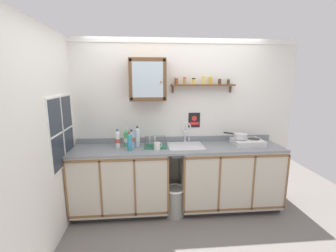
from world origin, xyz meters
name	(u,v)px	position (x,y,z in m)	size (l,w,h in m)	color
floor	(180,220)	(0.00, 0.00, 0.00)	(5.97, 5.97, 0.00)	slate
back_wall	(176,123)	(0.00, 0.59, 1.24)	(3.57, 0.07, 2.46)	silver
side_wall_left	(46,142)	(-1.51, -0.32, 1.23)	(0.05, 3.36, 2.46)	silver
lower_cabinet_run	(121,182)	(-0.82, 0.28, 0.47)	(1.32, 0.58, 0.93)	black
lower_cabinet_run_right	(229,178)	(0.76, 0.28, 0.47)	(1.44, 0.58, 0.93)	black
countertop	(178,148)	(0.00, 0.28, 0.94)	(2.93, 0.60, 0.03)	gray
backsplash	(176,139)	(0.00, 0.55, 1.00)	(2.93, 0.02, 0.08)	gray
sink	(186,147)	(0.11, 0.32, 0.94)	(0.49, 0.47, 0.43)	silver
hot_plate_stove	(248,142)	(1.01, 0.30, 1.00)	(0.42, 0.34, 0.08)	silver
saucepan	(240,136)	(0.90, 0.32, 1.08)	(0.30, 0.26, 0.08)	silver
bottle_water_blue_0	(132,139)	(-0.65, 0.29, 1.08)	(0.07, 0.07, 0.26)	#8CB7E0
bottle_opaque_white_1	(118,139)	(-0.84, 0.33, 1.07)	(0.07, 0.07, 0.26)	white
bottle_soda_green_2	(127,138)	(-0.72, 0.40, 1.07)	(0.08, 0.08, 0.26)	#4CB266
bottle_detergent_teal_3	(130,142)	(-0.66, 0.17, 1.07)	(0.06, 0.06, 0.26)	teal
bottle_water_clear_4	(138,137)	(-0.57, 0.37, 1.09)	(0.07, 0.07, 0.29)	silver
dish_rack	(155,145)	(-0.33, 0.32, 0.99)	(0.31, 0.26, 0.16)	#26664C
mug	(157,146)	(-0.30, 0.18, 1.01)	(0.11, 0.10, 0.10)	white
wall_cabinet	(148,80)	(-0.41, 0.42, 1.88)	(0.49, 0.31, 0.57)	brown
spice_shelf	(202,84)	(0.37, 0.50, 1.82)	(0.92, 0.14, 0.23)	brown
warning_sign	(194,120)	(0.27, 0.56, 1.28)	(0.17, 0.01, 0.22)	black
window	(62,131)	(-1.48, 0.08, 1.26)	(0.03, 0.77, 0.88)	#262D38
trash_bin	(175,201)	(-0.06, 0.13, 0.22)	(0.30, 0.30, 0.42)	gray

